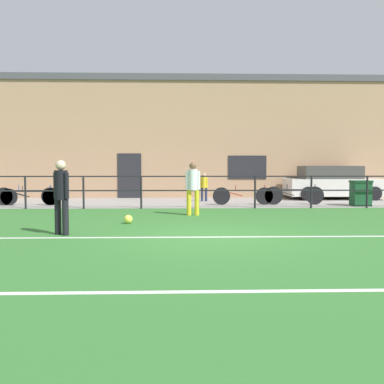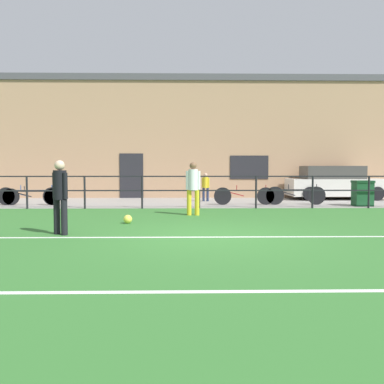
# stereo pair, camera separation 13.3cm
# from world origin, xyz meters

# --- Properties ---
(ground) EXTENTS (60.00, 44.00, 0.04)m
(ground) POSITION_xyz_m (0.00, 0.00, -0.02)
(ground) COLOR #33702D
(field_line_touchline) EXTENTS (36.00, 0.11, 0.00)m
(field_line_touchline) POSITION_xyz_m (0.00, -0.09, 0.00)
(field_line_touchline) COLOR white
(field_line_touchline) RESTS_ON ground
(field_line_hash) EXTENTS (36.00, 0.11, 0.00)m
(field_line_hash) POSITION_xyz_m (0.00, -3.87, 0.00)
(field_line_hash) COLOR white
(field_line_hash) RESTS_ON ground
(pavement_strip) EXTENTS (48.00, 5.00, 0.02)m
(pavement_strip) POSITION_xyz_m (0.00, 8.50, 0.01)
(pavement_strip) COLOR gray
(pavement_strip) RESTS_ON ground
(perimeter_fence) EXTENTS (36.07, 0.07, 1.15)m
(perimeter_fence) POSITION_xyz_m (0.00, 6.00, 0.75)
(perimeter_fence) COLOR black
(perimeter_fence) RESTS_ON ground
(clubhouse_facade) EXTENTS (28.00, 2.56, 5.79)m
(clubhouse_facade) POSITION_xyz_m (-0.00, 12.20, 2.90)
(clubhouse_facade) COLOR tan
(clubhouse_facade) RESTS_ON ground
(player_goalkeeper) EXTENTS (0.38, 0.29, 1.58)m
(player_goalkeeper) POSITION_xyz_m (-3.16, 0.30, 0.90)
(player_goalkeeper) COLOR black
(player_goalkeeper) RESTS_ON ground
(player_striker) EXTENTS (0.44, 0.28, 1.59)m
(player_striker) POSITION_xyz_m (-0.26, 3.90, 0.91)
(player_striker) COLOR gold
(player_striker) RESTS_ON ground
(soccer_ball_match) EXTENTS (0.22, 0.22, 0.22)m
(soccer_ball_match) POSITION_xyz_m (-1.97, 2.06, 0.11)
(soccer_ball_match) COLOR #E5E04C
(soccer_ball_match) RESTS_ON ground
(spectator_child) EXTENTS (0.32, 0.21, 1.19)m
(spectator_child) POSITION_xyz_m (0.38, 8.96, 0.69)
(spectator_child) COLOR #232D4C
(spectator_child) RESTS_ON pavement_strip
(parked_car_red) EXTENTS (4.29, 1.82, 1.49)m
(parked_car_red) POSITION_xyz_m (6.26, 9.98, 0.73)
(parked_car_red) COLOR silver
(parked_car_red) RESTS_ON pavement_strip
(bicycle_parked_0) EXTENTS (2.31, 0.04, 0.76)m
(bicycle_parked_0) POSITION_xyz_m (1.75, 7.20, 0.37)
(bicycle_parked_0) COLOR black
(bicycle_parked_0) RESTS_ON pavement_strip
(bicycle_parked_1) EXTENTS (2.29, 0.04, 0.78)m
(bicycle_parked_1) POSITION_xyz_m (3.72, 7.20, 0.38)
(bicycle_parked_1) COLOR black
(bicycle_parked_1) RESTS_ON pavement_strip
(bicycle_parked_3) EXTENTS (2.19, 0.04, 0.73)m
(bicycle_parked_3) POSITION_xyz_m (-6.28, 7.20, 0.35)
(bicycle_parked_3) COLOR black
(bicycle_parked_3) RESTS_ON pavement_strip
(bicycle_parked_4) EXTENTS (2.39, 0.04, 0.77)m
(bicycle_parked_4) POSITION_xyz_m (-6.38, 7.20, 0.37)
(bicycle_parked_4) COLOR black
(bicycle_parked_4) RESTS_ON pavement_strip
(trash_bin_0) EXTENTS (0.68, 0.58, 0.94)m
(trash_bin_0) POSITION_xyz_m (6.06, 6.65, 0.49)
(trash_bin_0) COLOR #194C28
(trash_bin_0) RESTS_ON pavement_strip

